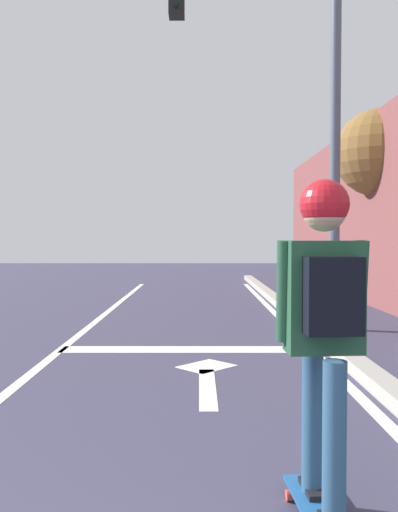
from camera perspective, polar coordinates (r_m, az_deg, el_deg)
name	(u,v)px	position (r m, az deg, el deg)	size (l,w,h in m)	color
lane_line_center	(55,354)	(6.86, -15.12, -10.11)	(0.12, 20.00, 0.01)	silver
lane_line_curbside	(317,354)	(6.78, 12.50, -10.23)	(0.12, 20.00, 0.01)	silver
stop_bar	(193,349)	(6.92, -0.70, -9.94)	(3.36, 0.40, 0.01)	silver
lane_arrow_stem	(208,388)	(5.22, 0.95, -13.87)	(0.16, 1.40, 0.01)	silver
lane_arrow_head	(207,366)	(6.04, 0.81, -11.68)	(0.56, 0.44, 0.01)	silver
curb_strip	(338,349)	(6.83, 14.58, -9.59)	(0.24, 24.00, 0.14)	#A09C92
skateboard	(322,512)	(2.98, 13.03, -25.07)	(0.27, 0.78, 0.09)	#1F5490
skater	(325,303)	(2.66, 13.31, -4.92)	(0.45, 0.61, 1.62)	#2C5071
traffic_signal_mast	(268,71)	(8.72, 7.40, 19.03)	(4.97, 0.34, 5.98)	#505765
roadside_tree	(379,157)	(12.00, 18.68, 10.01)	(1.84, 1.84, 4.14)	brown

